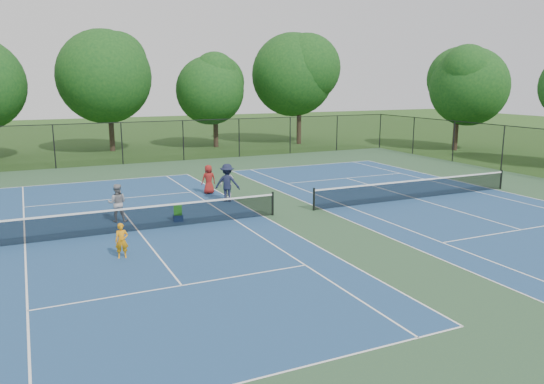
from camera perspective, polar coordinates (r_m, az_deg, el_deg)
name	(u,v)px	position (r m, az deg, el deg)	size (l,w,h in m)	color
ground	(294,213)	(24.10, 2.33, -2.26)	(140.00, 140.00, 0.00)	#234716
court_pad	(294,213)	(24.10, 2.33, -2.25)	(36.00, 36.00, 0.01)	#2C4E35
tennis_court_left	(138,229)	(21.85, -14.23, -3.84)	(12.00, 23.83, 1.07)	navy
tennis_court_right	(416,197)	(27.93, 15.19, -0.51)	(12.00, 23.83, 1.07)	navy
perimeter_fence	(294,178)	(23.76, 2.37, 1.49)	(36.08, 36.08, 3.02)	black
tree_back_b	(108,72)	(47.23, -17.23, 12.20)	(7.60, 7.60, 10.03)	#2D2116
tree_back_c	(215,86)	(48.39, -6.17, 11.31)	(6.00, 6.00, 8.40)	#2D2116
tree_back_d	(299,71)	(50.68, 2.98, 12.90)	(7.80, 7.80, 10.37)	#2D2116
tree_side_e	(459,82)	(48.46, 19.49, 11.10)	(6.60, 6.60, 8.87)	#2D2116
child_player	(122,241)	(18.60, -15.86, -5.07)	(0.44, 0.29, 1.21)	orange
instructor	(117,203)	(23.32, -16.31, -1.15)	(0.80, 0.62, 1.64)	gray
bystander_a	(228,184)	(26.49, -4.81, 0.87)	(0.99, 0.41, 1.69)	silver
bystander_b	(227,183)	(26.24, -4.83, 0.99)	(1.23, 0.70, 1.90)	#181C34
bystander_c	(209,179)	(28.23, -6.83, 1.36)	(0.76, 0.49, 1.55)	maroon
ball_crate	(178,218)	(22.97, -10.06, -2.78)	(0.41, 0.29, 0.29)	navy
ball_hopper	(178,210)	(22.88, -10.10, -1.92)	(0.34, 0.28, 0.42)	green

